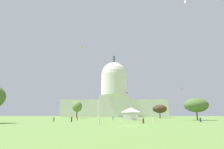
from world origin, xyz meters
The scene contains 22 objects.
ground_plane centered at (0.00, 0.00, 0.00)m, with size 800.00×800.00×0.00m, color olive.
capitol_building centered at (-4.90, 163.96, 23.55)m, with size 114.12×29.24×70.04m.
event_tent centered at (3.79, 44.70, 2.85)m, with size 7.45×7.70×5.60m.
tree_west_far centered at (-30.84, 92.36, 8.18)m, with size 10.21×10.11×12.11m.
tree_east_near centered at (29.61, 98.48, 6.78)m, with size 13.36×13.31×9.90m.
tree_east_far centered at (32.54, 42.49, 6.52)m, with size 11.95×11.33×9.62m.
person_olive_lawn_far_left centered at (-24.18, 23.55, 0.73)m, with size 0.45×0.45×1.60m.
person_white_aisle_center centered at (7.38, 12.02, 0.70)m, with size 0.49×0.49×1.55m.
person_navy_back_left centered at (24.01, 20.69, 0.71)m, with size 0.65×0.65×1.58m.
person_red_edge_east centered at (-19.20, 38.24, 0.70)m, with size 0.51×0.51×1.54m.
person_black_front_right centered at (-17.91, 22.80, 0.81)m, with size 0.51×0.51×1.76m.
person_denim_mid_center centered at (-4.40, 50.19, 0.79)m, with size 0.53×0.53×1.74m.
person_white_mid_right centered at (-7.12, 5.95, 0.77)m, with size 0.36×0.36×1.66m.
person_maroon_mid_left centered at (4.26, 10.28, 0.68)m, with size 0.64×0.64×1.52m.
kite_white_high centered at (30.98, 39.69, 56.05)m, with size 0.70×0.56×2.56m.
kite_pink_low centered at (28.59, 47.96, 14.44)m, with size 0.72×0.76×3.16m.
kite_yellow_high centered at (-25.36, 71.35, 45.27)m, with size 1.10×1.10×0.99m.
kite_blue_low centered at (19.15, 128.45, 10.59)m, with size 1.36×1.09×1.85m.
kite_black_mid centered at (7.94, 131.32, 22.73)m, with size 1.18×1.15×1.14m.
kite_gold_high centered at (-6.73, 133.65, 37.88)m, with size 0.57×1.02×3.21m.
kite_red_high centered at (18.51, 133.44, 53.79)m, with size 0.55×0.50×2.41m.
kite_turquoise_low centered at (24.62, 116.12, 10.19)m, with size 1.35×1.61×0.23m.
Camera 1 is at (-3.06, -39.71, 2.19)m, focal length 29.15 mm.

